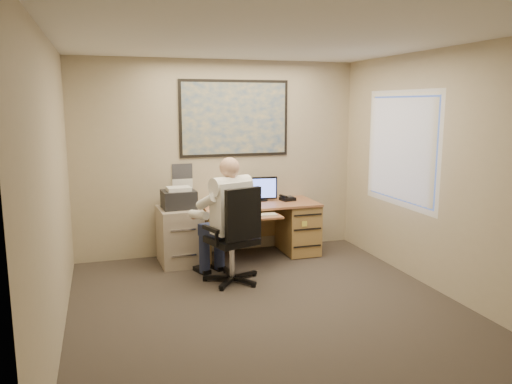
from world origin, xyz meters
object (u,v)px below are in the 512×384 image
object	(u,v)px
filing_cabinet	(180,231)
office_chair	(232,255)
person	(231,220)
desk	(282,223)

from	to	relation	value
filing_cabinet	office_chair	size ratio (longest dim) A/B	0.88
filing_cabinet	person	size ratio (longest dim) A/B	0.69
filing_cabinet	person	bearing A→B (deg)	-63.60
person	office_chair	bearing A→B (deg)	-122.31
filing_cabinet	office_chair	world-z (taller)	office_chair
filing_cabinet	office_chair	bearing A→B (deg)	-66.58
desk	person	size ratio (longest dim) A/B	1.07
desk	person	world-z (taller)	person
desk	office_chair	xyz separation A→B (m)	(-0.99, -0.97, -0.10)
office_chair	desk	bearing A→B (deg)	26.71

